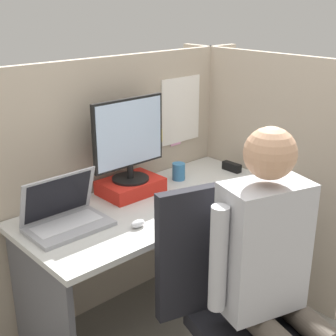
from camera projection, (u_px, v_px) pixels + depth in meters
name	position (u px, v px, depth m)	size (l,w,h in m)	color
cubicle_panel_back	(118.00, 184.00, 2.73)	(1.98, 0.05, 1.47)	tan
cubicle_panel_right	(256.00, 172.00, 2.92)	(0.04, 1.28, 1.47)	tan
desk	(157.00, 232.00, 2.54)	(1.48, 0.65, 0.75)	#B7B7B2
paper_box	(131.00, 186.00, 2.57)	(0.33, 0.24, 0.08)	red
monitor	(129.00, 138.00, 2.48)	(0.45, 0.20, 0.45)	black
laptop	(66.00, 217.00, 2.19)	(0.38, 0.25, 0.25)	#99999E
mouse	(138.00, 224.00, 2.20)	(0.07, 0.04, 0.04)	silver
stapler	(232.00, 167.00, 2.90)	(0.04, 0.13, 0.05)	black
carrot_toy	(233.00, 193.00, 2.53)	(0.05, 0.13, 0.05)	orange
office_chair	(233.00, 305.00, 2.01)	(0.58, 0.62, 1.04)	black
person	(275.00, 266.00, 1.85)	(0.46, 0.50, 1.33)	brown
coffee_mug	(179.00, 171.00, 2.76)	(0.08, 0.08, 0.10)	teal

